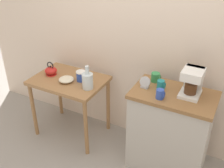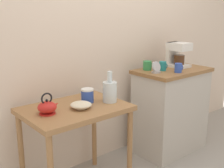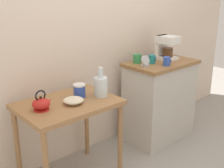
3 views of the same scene
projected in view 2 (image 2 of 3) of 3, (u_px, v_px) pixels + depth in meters
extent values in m
plane|color=gray|center=(137.00, 168.00, 2.85)|extent=(8.00, 8.00, 0.00)
cube|color=beige|center=(114.00, 20.00, 2.91)|extent=(4.40, 0.10, 2.80)
cube|color=#9E7044|center=(75.00, 109.00, 2.32)|extent=(0.81, 0.58, 0.04)
cylinder|color=#9E7044|center=(130.00, 150.00, 2.45)|extent=(0.04, 0.04, 0.71)
cylinder|color=#9E7044|center=(21.00, 155.00, 2.38)|extent=(0.04, 0.04, 0.71)
cylinder|color=#9E7044|center=(94.00, 131.00, 2.83)|extent=(0.04, 0.04, 0.71)
cube|color=#BCB7AD|center=(170.00, 112.00, 3.14)|extent=(0.75, 0.46, 0.86)
cube|color=olive|center=(173.00, 71.00, 3.03)|extent=(0.78, 0.49, 0.04)
cylinder|color=beige|center=(81.00, 108.00, 2.28)|extent=(0.08, 0.08, 0.01)
ellipsoid|color=beige|center=(81.00, 105.00, 2.27)|extent=(0.17, 0.17, 0.05)
cylinder|color=red|center=(47.00, 113.00, 2.16)|extent=(0.12, 0.12, 0.01)
ellipsoid|color=red|center=(47.00, 107.00, 2.15)|extent=(0.14, 0.14, 0.08)
cone|color=red|center=(55.00, 105.00, 2.19)|extent=(0.07, 0.03, 0.05)
sphere|color=black|center=(47.00, 100.00, 2.14)|extent=(0.02, 0.02, 0.02)
torus|color=black|center=(47.00, 99.00, 2.13)|extent=(0.09, 0.01, 0.09)
cylinder|color=silver|center=(110.00, 92.00, 2.43)|extent=(0.12, 0.12, 0.17)
cylinder|color=silver|center=(110.00, 77.00, 2.40)|extent=(0.04, 0.04, 0.09)
cylinder|color=#2D4CAD|center=(87.00, 96.00, 2.42)|extent=(0.10, 0.10, 0.10)
cylinder|color=white|center=(87.00, 90.00, 2.41)|extent=(0.11, 0.11, 0.01)
cube|color=white|center=(178.00, 66.00, 3.13)|extent=(0.18, 0.22, 0.03)
cube|color=white|center=(172.00, 54.00, 3.17)|extent=(0.16, 0.05, 0.26)
cube|color=white|center=(179.00, 46.00, 3.08)|extent=(0.18, 0.22, 0.08)
cylinder|color=#4C2D19|center=(179.00, 60.00, 3.11)|extent=(0.11, 0.11, 0.10)
cylinder|color=teal|center=(163.00, 66.00, 2.94)|extent=(0.07, 0.07, 0.09)
torus|color=teal|center=(165.00, 66.00, 2.96)|extent=(0.01, 0.06, 0.06)
cylinder|color=#2D4CAD|center=(178.00, 68.00, 2.85)|extent=(0.07, 0.07, 0.09)
torus|color=#2D4CAD|center=(181.00, 67.00, 2.87)|extent=(0.01, 0.06, 0.06)
cylinder|color=#338C4C|center=(147.00, 65.00, 2.97)|extent=(0.09, 0.09, 0.09)
torus|color=#338C4C|center=(150.00, 65.00, 3.00)|extent=(0.01, 0.06, 0.06)
cube|color=#B2B5BA|center=(156.00, 72.00, 2.83)|extent=(0.07, 0.05, 0.02)
cylinder|color=#B2B5BA|center=(156.00, 67.00, 2.82)|extent=(0.10, 0.05, 0.10)
cylinder|color=black|center=(156.00, 67.00, 2.81)|extent=(0.09, 0.03, 0.09)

